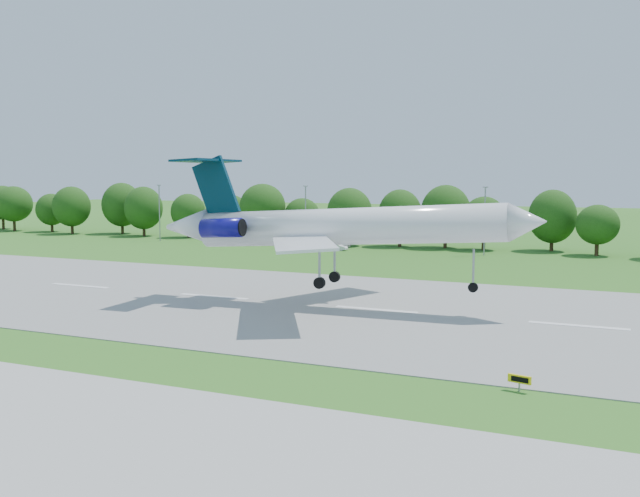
{
  "coord_description": "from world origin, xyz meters",
  "views": [
    {
      "loc": [
        4.62,
        -44.6,
        13.96
      ],
      "look_at": [
        -23.32,
        18.0,
        7.03
      ],
      "focal_mm": 40.0,
      "sensor_mm": 36.0,
      "label": 1
    }
  ],
  "objects_px": {
    "taxi_sign_left": "(519,379)",
    "airliner": "(328,225)",
    "service_vehicle_b": "(343,245)",
    "service_vehicle_a": "(338,247)"
  },
  "relations": [
    {
      "from": "airliner",
      "to": "service_vehicle_a",
      "type": "bearing_deg",
      "value": 107.62
    },
    {
      "from": "airliner",
      "to": "service_vehicle_b",
      "type": "height_order",
      "value": "airliner"
    },
    {
      "from": "service_vehicle_a",
      "to": "airliner",
      "type": "bearing_deg",
      "value": -153.04
    },
    {
      "from": "airliner",
      "to": "taxi_sign_left",
      "type": "height_order",
      "value": "airliner"
    },
    {
      "from": "taxi_sign_left",
      "to": "service_vehicle_a",
      "type": "xyz_separation_m",
      "value": [
        -45.26,
        77.81,
        -0.18
      ]
    },
    {
      "from": "airliner",
      "to": "service_vehicle_b",
      "type": "xyz_separation_m",
      "value": [
        -22.82,
        60.03,
        -8.23
      ]
    },
    {
      "from": "taxi_sign_left",
      "to": "service_vehicle_b",
      "type": "relative_size",
      "value": 0.48
    },
    {
      "from": "taxi_sign_left",
      "to": "airliner",
      "type": "bearing_deg",
      "value": 148.75
    },
    {
      "from": "service_vehicle_a",
      "to": "service_vehicle_b",
      "type": "height_order",
      "value": "service_vehicle_a"
    },
    {
      "from": "taxi_sign_left",
      "to": "service_vehicle_b",
      "type": "bearing_deg",
      "value": 132.17
    }
  ]
}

